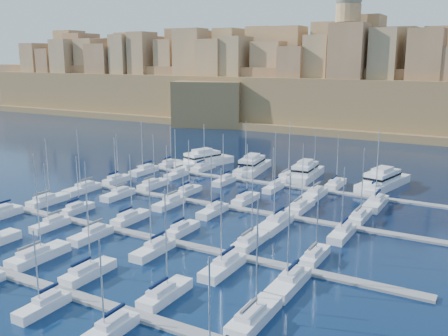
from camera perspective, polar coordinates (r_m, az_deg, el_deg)
The scene contains 51 objects.
ground at distance 94.68m, azimuth -2.10°, elevation -6.20°, with size 600.00×600.00×0.00m, color black.
pontoon_near at distance 70.18m, azimuth -17.24°, elevation -13.58°, with size 84.00×2.00×0.40m, color slate.
pontoon_mid_near at distance 85.25m, azimuth -6.38°, elevation -8.30°, with size 84.00×2.00×0.40m, color slate.
pontoon_mid_far at distance 102.84m, azimuth 0.82°, elevation -4.54°, with size 84.00×2.00×0.40m, color slate.
pontoon_far at distance 121.88m, azimuth 5.80°, elevation -1.86°, with size 84.00×2.00×0.40m, color slate.
sailboat_2 at distance 82.59m, azimuth -20.47°, elevation -9.33°, with size 3.08×10.28×16.87m.
sailboat_3 at distance 74.54m, azimuth -15.27°, elevation -11.41°, with size 2.67×8.90×12.49m.
sailboat_4 at distance 66.49m, azimuth -6.77°, elevation -14.07°, with size 2.67×8.89×14.87m.
sailboat_5 at distance 61.02m, azimuth 3.44°, elevation -16.59°, with size 2.93×9.77×15.16m.
sailboat_9 at distance 67.02m, azimuth -19.97°, elevation -14.61°, with size 2.22×7.40×10.85m.
sailboat_10 at distance 59.66m, azimuth -13.12°, elevation -17.70°, with size 2.48×8.28×11.92m.
sailboat_12 at distance 112.17m, azimuth -19.50°, elevation -3.52°, with size 2.86×9.53×14.23m.
sailboat_13 at distance 104.53m, azimuth -16.39°, elevation -4.49°, with size 2.23×7.42×11.71m.
sailboat_14 at distance 96.30m, azimuth -10.66°, elevation -5.63°, with size 2.60×8.65×13.18m.
sailboat_15 at distance 89.02m, azimuth -4.79°, elevation -6.99°, with size 2.37×7.88×11.53m.
sailboat_16 at distance 83.17m, azimuth 3.02°, elevation -8.37°, with size 2.70×8.99×15.05m.
sailboat_17 at distance 78.70m, azimuth 10.35°, elevation -9.86°, with size 2.37×7.91×11.31m.
sailboat_19 at distance 96.45m, azimuth -19.17°, elevation -6.11°, with size 2.33×7.77×12.49m.
sailboat_20 at distance 89.00m, azimuth -14.91°, elevation -7.38°, with size 2.57×8.57×14.01m.
sailboat_21 at distance 80.61m, azimuth -8.06°, elevation -9.20°, with size 2.63×8.78×12.68m.
sailboat_22 at distance 73.66m, azimuth -0.09°, elevation -11.21°, with size 2.86×9.54×15.78m.
sailboat_23 at distance 69.49m, azimuth 7.44°, elevation -12.84°, with size 2.94×9.82×16.08m.
sailboat_24 at distance 126.37m, azimuth -12.16°, elevation -1.32°, with size 2.45×8.16×12.33m.
sailboat_25 at distance 119.99m, azimuth -8.11°, elevation -1.89°, with size 2.76×9.22×13.02m.
sailboat_26 at distance 113.60m, azimuth -4.12°, elevation -2.63°, with size 2.38×7.94×12.71m.
sailboat_27 at distance 106.85m, azimuth 2.49°, elevation -3.59°, with size 2.61×8.71×12.91m.
sailboat_28 at distance 102.52m, azimuth 8.72°, elevation -4.42°, with size 2.89×9.64×14.00m.
sailboat_29 at distance 98.77m, azimuth 15.24°, elevation -5.39°, with size 2.66×8.85×14.32m.
sailboat_30 at distance 119.43m, azimuth -15.86°, elevation -2.31°, with size 2.92×9.74×15.00m.
sailboat_31 at distance 112.83m, azimuth -11.99°, elevation -2.97°, with size 2.64×8.79×13.88m.
sailboat_32 at distance 104.54m, azimuth -6.26°, elevation -4.02°, with size 2.59×8.64×13.36m.
sailboat_33 at distance 98.99m, azimuth -1.28°, elevation -4.91°, with size 2.58×8.61×12.61m.
sailboat_34 at distance 91.96m, azimuth 5.88°, elevation -6.32°, with size 3.28×10.93×18.07m.
sailboat_35 at distance 89.05m, azimuth 13.35°, elevation -7.28°, with size 2.67×8.90×12.86m.
sailboat_36 at distance 142.68m, azimuth -6.19°, elevation 0.48°, with size 2.38×7.93×11.85m.
sailboat_37 at distance 137.26m, azimuth -2.39°, elevation 0.06°, with size 2.72×9.08×13.00m.
sailboat_38 at distance 131.13m, azimuth 2.37°, elevation -0.52°, with size 2.74×9.15×14.58m.
sailboat_39 at distance 126.80m, azimuth 7.27°, elevation -1.07°, with size 3.08×10.27×15.03m.
sailboat_40 at distance 122.21m, azimuth 12.63°, elevation -1.81°, with size 2.72×9.05×12.86m.
sailboat_41 at distance 120.07m, azimuth 16.88°, elevation -2.30°, with size 2.77×9.24×14.51m.
sailboat_42 at distance 135.07m, azimuth -9.10°, elevation -0.28°, with size 2.85×9.52×14.49m.
sailboat_43 at distance 129.68m, azimuth -5.41°, elevation -0.73°, with size 2.43×8.11×12.87m.
sailboat_44 at distance 122.37m, azimuth 0.02°, elevation -1.48°, with size 2.42×8.08×12.68m.
sailboat_45 at distance 116.81m, azimuth 5.68°, elevation -2.24°, with size 2.33×7.76×10.57m.
sailboat_46 at distance 112.04m, azimuth 10.27°, elevation -3.00°, with size 3.09×10.30×15.50m.
sailboat_47 at distance 108.43m, azimuth 16.94°, elevation -3.87°, with size 3.20×10.68×16.29m.
motor_yacht_a at distance 142.53m, azimuth -2.32°, elevation 0.94°, with size 10.57×19.04×5.25m.
motor_yacht_b at distance 134.75m, azimuth 3.29°, elevation 0.25°, with size 7.60×18.07×5.25m.
motor_yacht_c at distance 128.63m, azimuth 9.30°, elevation -0.49°, with size 5.97×17.09×5.25m.
motor_yacht_d at distance 124.56m, azimuth 17.69°, elevation -1.36°, with size 9.55×19.69×5.25m.
fortified_city at distance 236.81m, azimuth 18.12°, elevation 8.17°, with size 460.00×108.95×59.52m.
Camera 1 is at (47.16, -76.23, 30.50)m, focal length 40.00 mm.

